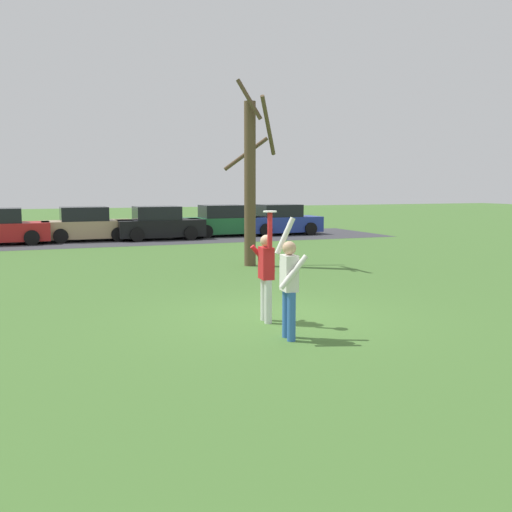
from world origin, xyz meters
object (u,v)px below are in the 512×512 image
person_defender (289,281)px  parked_car_black (159,224)px  frisbee_disc (270,211)px  parked_car_tan (87,225)px  person_catcher (266,270)px  parked_car_green (224,222)px  bare_tree_tall (251,179)px  parked_car_blue (281,221)px

person_defender → parked_car_black: size_ratio=0.50×
frisbee_disc → parked_car_tan: 18.62m
person_catcher → frisbee_disc: bearing=0.0°
person_defender → parked_car_green: 20.54m
person_catcher → bare_tree_tall: size_ratio=0.36×
frisbee_disc → parked_car_blue: (8.36, 18.50, -1.37)m
parked_car_blue → parked_car_green: bearing=175.2°
person_catcher → person_defender: (-0.12, -1.30, -0.00)m
person_catcher → bare_tree_tall: (2.52, 7.46, 1.80)m
parked_car_tan → parked_car_green: size_ratio=1.00×
person_catcher → bare_tree_tall: 8.07m
person_catcher → person_defender: size_ratio=1.02×
bare_tree_tall → parked_car_green: bearing=76.1°
person_defender → parked_car_tan: 19.64m
person_defender → parked_car_green: person_defender is taller
parked_car_green → bare_tree_tall: (-2.73, -11.06, 2.06)m
person_catcher → person_defender: bearing=0.0°
person_defender → frisbee_disc: size_ratio=8.31×
frisbee_disc → parked_car_blue: size_ratio=0.06×
parked_car_green → parked_car_blue: 3.09m
bare_tree_tall → parked_car_blue: bearing=61.7°
person_catcher → parked_car_green: (5.25, 18.52, -0.25)m
frisbee_disc → parked_car_blue: frisbee_disc is taller
person_catcher → parked_car_blue: size_ratio=0.51×
parked_car_tan → parked_car_green: (6.83, 0.24, 0.00)m
parked_car_tan → bare_tree_tall: (4.10, -10.82, 2.06)m
parked_car_tan → parked_car_green: 6.84m
parked_car_tan → bare_tree_tall: bearing=-69.6°
parked_car_tan → bare_tree_tall: bare_tree_tall is taller
frisbee_disc → parked_car_green: size_ratio=0.06×
person_defender → parked_car_green: bearing=-9.7°
person_catcher → frisbee_disc: frisbee_disc is taller
parked_car_green → bare_tree_tall: bearing=-104.2°
parked_car_blue → parked_car_black: bearing=-176.1°
parked_car_blue → bare_tree_tall: (-5.82, -10.82, 2.06)m
person_catcher → parked_car_green: bearing=169.6°
frisbee_disc → parked_car_tan: (-1.56, 18.50, -1.37)m
parked_car_tan → parked_car_blue: bearing=-0.3°
parked_car_black → bare_tree_tall: bearing=-86.0°
parked_car_green → bare_tree_tall: size_ratio=0.71×
person_defender → parked_car_blue: 21.33m
person_catcher → parked_car_blue: 20.09m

